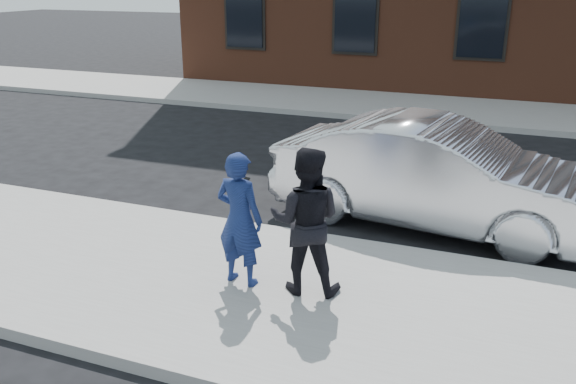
% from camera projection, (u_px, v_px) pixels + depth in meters
% --- Properties ---
extents(ground, '(100.00, 100.00, 0.00)m').
position_uv_depth(ground, '(357.00, 308.00, 7.08)').
color(ground, black).
rests_on(ground, ground).
extents(near_sidewalk, '(50.00, 3.50, 0.15)m').
position_uv_depth(near_sidewalk, '(352.00, 313.00, 6.83)').
color(near_sidewalk, gray).
rests_on(near_sidewalk, ground).
extents(near_curb, '(50.00, 0.10, 0.15)m').
position_uv_depth(near_curb, '(387.00, 250.00, 8.41)').
color(near_curb, '#999691').
rests_on(near_curb, ground).
extents(far_sidewalk, '(50.00, 3.50, 0.15)m').
position_uv_depth(far_sidewalk, '(465.00, 111.00, 16.92)').
color(far_sidewalk, gray).
rests_on(far_sidewalk, ground).
extents(far_curb, '(50.00, 0.10, 0.15)m').
position_uv_depth(far_curb, '(457.00, 125.00, 15.34)').
color(far_curb, '#999691').
rests_on(far_curb, ground).
extents(silver_sedan, '(5.11, 2.34, 1.62)m').
position_uv_depth(silver_sedan, '(437.00, 175.00, 9.16)').
color(silver_sedan, silver).
rests_on(silver_sedan, ground).
extents(man_hoodie, '(0.64, 0.52, 1.63)m').
position_uv_depth(man_hoodie, '(240.00, 219.00, 7.11)').
color(man_hoodie, navy).
rests_on(man_hoodie, near_sidewalk).
extents(man_peacoat, '(0.96, 0.81, 1.74)m').
position_uv_depth(man_peacoat, '(306.00, 221.00, 6.92)').
color(man_peacoat, black).
rests_on(man_peacoat, near_sidewalk).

